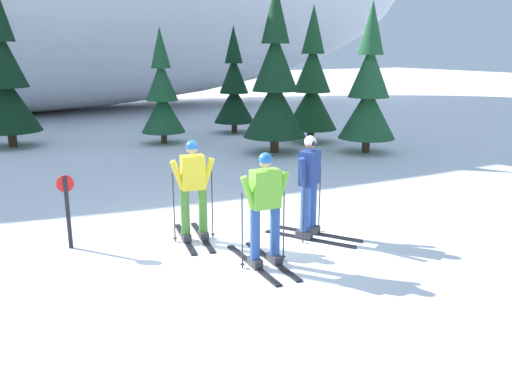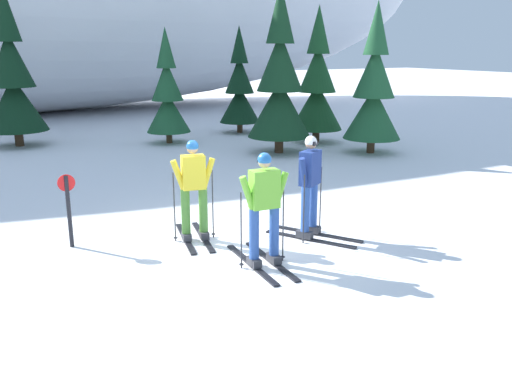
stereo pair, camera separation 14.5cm
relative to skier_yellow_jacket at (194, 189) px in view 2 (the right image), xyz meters
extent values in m
plane|color=white|center=(0.62, -0.62, -0.92)|extent=(120.00, 120.00, 0.00)
cube|color=black|center=(-0.13, 0.12, -0.90)|extent=(0.40, 1.58, 0.03)
cube|color=black|center=(0.17, 0.06, -0.90)|extent=(0.40, 1.58, 0.03)
cube|color=#38383D|center=(-0.15, 0.02, -0.83)|extent=(0.19, 0.30, 0.12)
cube|color=#38383D|center=(0.15, -0.04, -0.83)|extent=(0.19, 0.30, 0.12)
cylinder|color=#4C8433|center=(-0.15, 0.02, -0.38)|extent=(0.15, 0.15, 0.77)
cylinder|color=#4C8433|center=(0.15, -0.04, -0.38)|extent=(0.15, 0.15, 0.77)
cube|color=yellow|center=(0.00, -0.01, 0.30)|extent=(0.42, 0.31, 0.57)
cylinder|color=yellow|center=(-0.24, 0.04, 0.24)|extent=(0.29, 0.15, 0.58)
cylinder|color=yellow|center=(0.24, -0.05, 0.24)|extent=(0.29, 0.15, 0.58)
sphere|color=tan|center=(0.00, -0.01, 0.71)|extent=(0.19, 0.19, 0.19)
sphere|color=#2366B2|center=(0.00, -0.01, 0.74)|extent=(0.21, 0.21, 0.21)
cube|color=black|center=(0.01, 0.07, 0.72)|extent=(0.15, 0.06, 0.07)
cylinder|color=#2D2D33|center=(-0.32, 0.12, -0.31)|extent=(0.02, 0.02, 1.21)
cylinder|color=#2D2D33|center=(-0.32, 0.12, -0.86)|extent=(0.07, 0.07, 0.01)
cylinder|color=#2D2D33|center=(0.34, -0.01, -0.31)|extent=(0.02, 0.02, 1.21)
cylinder|color=#2D2D33|center=(0.34, -0.01, -0.86)|extent=(0.07, 0.07, 0.01)
cube|color=black|center=(2.03, -0.76, -0.90)|extent=(0.97, 1.49, 0.03)
cube|color=black|center=(1.75, -0.94, -0.90)|extent=(0.97, 1.49, 0.03)
cube|color=#38383D|center=(1.98, -0.68, -0.83)|extent=(0.27, 0.31, 0.12)
cube|color=#38383D|center=(1.70, -0.85, -0.83)|extent=(0.27, 0.31, 0.12)
cylinder|color=#2D519E|center=(1.98, -0.68, -0.37)|extent=(0.15, 0.15, 0.80)
cylinder|color=#2D519E|center=(1.70, -0.85, -0.37)|extent=(0.15, 0.15, 0.80)
cube|color=navy|center=(1.84, -0.77, 0.33)|extent=(0.48, 0.42, 0.59)
cylinder|color=navy|center=(2.05, -0.63, 0.28)|extent=(0.29, 0.23, 0.58)
cylinder|color=navy|center=(1.62, -0.90, 0.28)|extent=(0.29, 0.23, 0.58)
sphere|color=#A37556|center=(1.84, -0.77, 0.75)|extent=(0.19, 0.19, 0.19)
sphere|color=white|center=(1.84, -0.77, 0.78)|extent=(0.21, 0.21, 0.21)
cube|color=black|center=(1.88, -0.83, 0.76)|extent=(0.15, 0.11, 0.07)
cylinder|color=#2D2D33|center=(2.16, -0.63, -0.32)|extent=(0.02, 0.02, 1.20)
cylinder|color=#2D2D33|center=(2.16, -0.63, -0.86)|extent=(0.07, 0.07, 0.01)
cylinder|color=#2D2D33|center=(1.57, -1.00, -0.32)|extent=(0.02, 0.02, 1.20)
cylinder|color=#2D2D33|center=(1.57, -1.00, -0.86)|extent=(0.07, 0.07, 0.01)
cube|color=black|center=(0.35, -1.44, -0.90)|extent=(0.19, 1.74, 0.03)
cube|color=black|center=(0.68, -1.46, -0.90)|extent=(0.19, 1.74, 0.03)
cube|color=#38383D|center=(0.34, -1.54, -0.83)|extent=(0.15, 0.29, 0.12)
cube|color=#38383D|center=(0.68, -1.56, -0.83)|extent=(0.15, 0.29, 0.12)
cylinder|color=#2D519E|center=(0.34, -1.54, -0.38)|extent=(0.15, 0.15, 0.78)
cylinder|color=#2D519E|center=(0.68, -1.56, -0.38)|extent=(0.15, 0.15, 0.78)
cube|color=#75C638|center=(0.51, -1.55, 0.30)|extent=(0.44, 0.26, 0.57)
cylinder|color=#75C638|center=(0.25, -1.53, 0.24)|extent=(0.28, 0.11, 0.58)
cylinder|color=#75C638|center=(0.77, -1.56, 0.24)|extent=(0.28, 0.11, 0.58)
sphere|color=tan|center=(0.51, -1.55, 0.71)|extent=(0.19, 0.19, 0.19)
sphere|color=#2366B2|center=(0.51, -1.55, 0.74)|extent=(0.21, 0.21, 0.21)
cube|color=black|center=(0.51, -1.47, 0.72)|extent=(0.15, 0.04, 0.07)
cylinder|color=#2D2D33|center=(0.16, -1.47, -0.32)|extent=(0.02, 0.02, 1.19)
cylinder|color=#2D2D33|center=(0.16, -1.47, -0.86)|extent=(0.07, 0.07, 0.01)
cylinder|color=#2D2D33|center=(0.86, -1.51, -0.32)|extent=(0.02, 0.02, 1.19)
cylinder|color=#2D2D33|center=(0.86, -1.51, -0.86)|extent=(0.07, 0.07, 0.01)
cylinder|color=#47301E|center=(-1.80, 11.38, -0.56)|extent=(0.28, 0.28, 0.70)
cone|color=black|center=(-1.80, 11.38, 0.51)|extent=(2.01, 2.01, 1.80)
cone|color=black|center=(-1.80, 11.38, 1.95)|extent=(1.45, 1.45, 1.80)
cone|color=black|center=(-1.80, 11.38, 3.39)|extent=(0.88, 0.88, 1.80)
cylinder|color=#47301E|center=(2.87, 9.58, -0.65)|extent=(0.21, 0.21, 0.53)
cone|color=#1E512D|center=(2.87, 9.58, 0.15)|extent=(1.51, 1.51, 1.35)
cone|color=#1E512D|center=(2.87, 9.58, 1.23)|extent=(1.08, 1.08, 1.35)
cone|color=#1E512D|center=(2.87, 9.58, 2.31)|extent=(0.66, 0.66, 1.35)
cylinder|color=#47301E|center=(5.35, 6.25, -0.57)|extent=(0.28, 0.28, 0.69)
cone|color=#14381E|center=(5.35, 6.25, 0.48)|extent=(1.97, 1.97, 1.77)
cone|color=#14381E|center=(5.35, 6.25, 1.89)|extent=(1.42, 1.42, 1.77)
cone|color=#14381E|center=(5.35, 6.25, 3.31)|extent=(0.87, 0.87, 1.77)
cylinder|color=#47301E|center=(6.10, 10.55, -0.64)|extent=(0.22, 0.22, 0.55)
cone|color=black|center=(6.10, 10.55, 0.19)|extent=(1.56, 1.56, 1.40)
cone|color=black|center=(6.10, 10.55, 1.31)|extent=(1.12, 1.12, 1.40)
cone|color=black|center=(6.10, 10.55, 2.43)|extent=(0.69, 0.69, 1.40)
cylinder|color=#47301E|center=(7.47, 7.31, -0.60)|extent=(0.25, 0.25, 0.62)
cone|color=#194723|center=(7.47, 7.31, 0.35)|extent=(1.78, 1.78, 1.60)
cone|color=#194723|center=(7.47, 7.31, 1.62)|extent=(1.28, 1.28, 1.60)
cone|color=#194723|center=(7.47, 7.31, 2.90)|extent=(0.78, 0.78, 1.60)
cylinder|color=#47301E|center=(7.89, 4.86, -0.60)|extent=(0.25, 0.25, 0.62)
cone|color=#1E512D|center=(7.89, 4.86, 0.34)|extent=(1.78, 1.78, 1.59)
cone|color=#1E512D|center=(7.89, 4.86, 1.62)|extent=(1.28, 1.28, 1.59)
cone|color=#1E512D|center=(7.89, 4.86, 2.89)|extent=(0.78, 0.78, 1.59)
cylinder|color=black|center=(-1.94, 0.67, -0.30)|extent=(0.07, 0.07, 1.22)
cylinder|color=red|center=(-1.94, 0.67, 0.19)|extent=(0.28, 0.02, 0.28)
camera|label=1|loc=(-3.34, -8.20, 2.32)|focal=37.83mm
camera|label=2|loc=(-3.21, -8.27, 2.32)|focal=37.83mm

